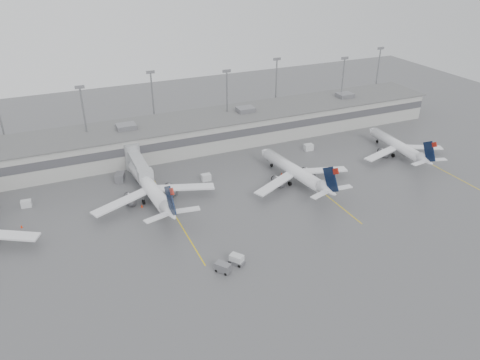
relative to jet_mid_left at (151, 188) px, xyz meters
name	(u,v)px	position (x,y,z in m)	size (l,w,h in m)	color
ground	(299,255)	(20.37, -31.46, -3.23)	(260.00, 260.00, 0.00)	#515154
terminal	(198,132)	(20.36, 26.52, 0.94)	(152.00, 17.00, 9.45)	#A9A9A4
light_masts	(190,100)	(20.37, 32.29, 8.80)	(142.40, 8.00, 20.60)	gray
jet_bridge_right	(136,161)	(-0.13, 14.26, 0.64)	(4.00, 17.20, 7.00)	#9C9EA1
stand_markings	(247,198)	(20.37, -7.46, -3.22)	(105.25, 40.00, 0.01)	yellow
jet_mid_left	(151,188)	(0.00, 0.00, 0.00)	(28.58, 32.11, 10.39)	white
jet_mid_right	(296,172)	(34.42, -5.39, -0.18)	(26.82, 30.23, 9.80)	white
jet_far_right	(399,146)	(68.51, -2.53, -0.42)	(24.86, 27.92, 9.03)	white
baggage_tug	(237,260)	(8.39, -29.10, -2.51)	(3.10, 3.34, 1.84)	silver
baggage_cart	(223,267)	(5.19, -30.30, -2.31)	(2.89, 3.13, 1.76)	slate
gse_uld_a	(26,204)	(-26.39, 8.74, -2.45)	(2.21, 1.47, 1.56)	silver
gse_uld_b	(206,177)	(14.76, 4.68, -2.40)	(2.34, 1.56, 1.66)	silver
gse_uld_c	(308,147)	(47.79, 10.59, -2.34)	(2.50, 1.67, 1.77)	silver
gse_loader	(120,177)	(-4.80, 12.89, -2.20)	(2.06, 3.30, 2.06)	slate
cone_a	(21,226)	(-27.67, -0.08, -2.89)	(0.42, 0.42, 0.67)	#FF3105
cone_b	(142,206)	(-2.89, -1.87, -2.86)	(0.46, 0.46, 0.74)	#FF3105
cone_c	(282,174)	(33.35, -0.27, -2.85)	(0.47, 0.47, 0.75)	#FF3105
cone_d	(393,140)	(74.01, 5.97, -2.91)	(0.40, 0.40, 0.63)	#FF3105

